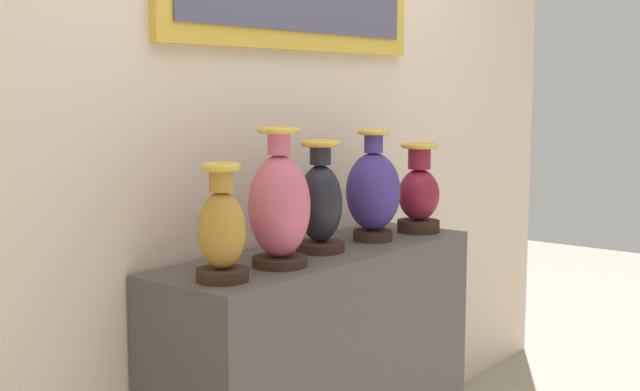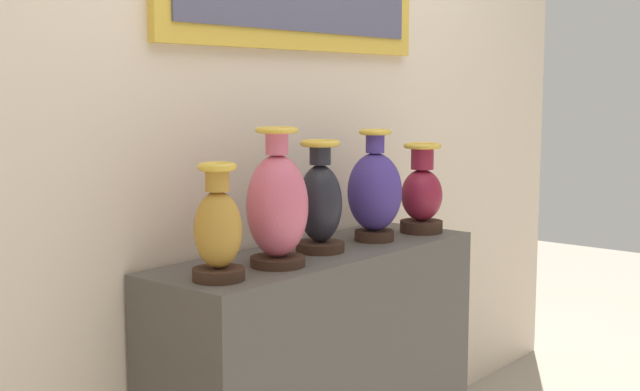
% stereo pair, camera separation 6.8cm
% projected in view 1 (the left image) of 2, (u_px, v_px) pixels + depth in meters
% --- Properties ---
extents(display_shelf, '(1.21, 0.38, 0.85)m').
position_uv_depth(display_shelf, '(320.00, 382.00, 2.67)').
color(display_shelf, '#4C4742').
rests_on(display_shelf, ground_plane).
extents(back_wall, '(3.97, 0.14, 2.63)m').
position_uv_depth(back_wall, '(261.00, 96.00, 2.71)').
color(back_wall, beige).
rests_on(back_wall, ground_plane).
extents(vase_ochre, '(0.14, 0.14, 0.31)m').
position_uv_depth(vase_ochre, '(222.00, 231.00, 2.19)').
color(vase_ochre, '#382319').
rests_on(vase_ochre, display_shelf).
extents(vase_rose, '(0.18, 0.18, 0.40)m').
position_uv_depth(vase_rose, '(279.00, 206.00, 2.36)').
color(vase_rose, '#382319').
rests_on(vase_rose, display_shelf).
extents(vase_onyx, '(0.15, 0.15, 0.35)m').
position_uv_depth(vase_onyx, '(320.00, 203.00, 2.58)').
color(vase_onyx, '#382319').
rests_on(vase_onyx, display_shelf).
extents(vase_indigo, '(0.18, 0.18, 0.37)m').
position_uv_depth(vase_indigo, '(373.00, 192.00, 2.78)').
color(vase_indigo, '#382319').
rests_on(vase_indigo, display_shelf).
extents(vase_burgundy, '(0.15, 0.15, 0.32)m').
position_uv_depth(vase_burgundy, '(419.00, 194.00, 2.95)').
color(vase_burgundy, '#382319').
rests_on(vase_burgundy, display_shelf).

